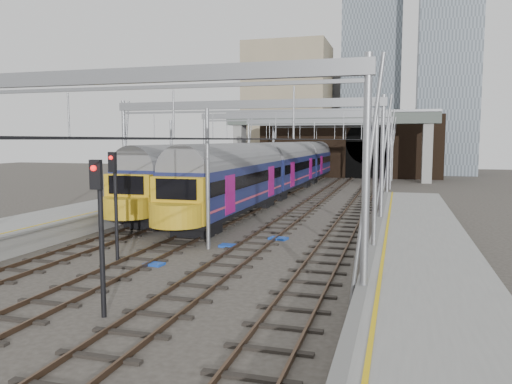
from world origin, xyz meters
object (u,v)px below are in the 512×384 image
(train_main, at_px, (304,163))
(train_second, at_px, (254,166))
(signal_near_left, at_px, (115,193))
(signal_near_centre, at_px, (100,219))

(train_main, relative_size, train_second, 1.36)
(train_main, distance_m, train_second, 8.65)
(train_main, height_order, signal_near_left, train_main)
(train_main, xyz_separation_m, train_second, (-4.00, -7.67, -0.04))
(signal_near_centre, bearing_deg, train_main, 86.32)
(train_main, xyz_separation_m, signal_near_left, (-1.10, -39.94, 0.44))
(signal_near_left, bearing_deg, signal_near_centre, -56.18)
(train_second, height_order, signal_near_centre, train_second)
(train_second, bearing_deg, train_main, 62.46)
(train_second, relative_size, signal_near_centre, 10.79)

